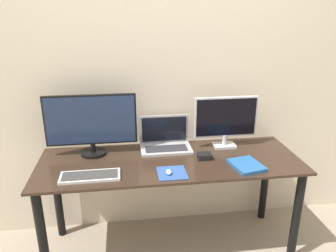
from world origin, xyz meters
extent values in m
cube|color=beige|center=(0.00, 0.71, 1.25)|extent=(7.00, 0.05, 2.50)
cube|color=#332319|center=(0.00, 0.32, 0.73)|extent=(1.82, 0.65, 0.02)
cylinder|color=black|center=(-0.85, 0.06, 0.36)|extent=(0.06, 0.06, 0.72)
cylinder|color=black|center=(0.85, 0.06, 0.36)|extent=(0.06, 0.06, 0.72)
cylinder|color=black|center=(-0.85, 0.59, 0.36)|extent=(0.06, 0.06, 0.72)
cylinder|color=black|center=(0.85, 0.59, 0.36)|extent=(0.06, 0.06, 0.72)
cylinder|color=black|center=(-0.54, 0.50, 0.74)|extent=(0.18, 0.18, 0.02)
cylinder|color=black|center=(-0.54, 0.50, 0.79)|extent=(0.04, 0.04, 0.07)
cube|color=black|center=(-0.54, 0.50, 1.00)|extent=(0.64, 0.02, 0.36)
cube|color=#1E2D4C|center=(-0.54, 0.49, 1.00)|extent=(0.61, 0.01, 0.34)
cube|color=silver|center=(0.44, 0.50, 0.74)|extent=(0.17, 0.12, 0.02)
cylinder|color=silver|center=(0.44, 0.50, 0.79)|extent=(0.04, 0.04, 0.08)
cube|color=silver|center=(0.44, 0.50, 0.97)|extent=(0.47, 0.02, 0.30)
cube|color=black|center=(0.44, 0.49, 0.97)|extent=(0.45, 0.01, 0.28)
cube|color=#ADADB2|center=(-0.01, 0.50, 0.74)|extent=(0.38, 0.22, 0.02)
cube|color=#2D2D33|center=(-0.01, 0.48, 0.75)|extent=(0.31, 0.12, 0.00)
cube|color=#ADADB2|center=(-0.01, 0.61, 0.86)|extent=(0.38, 0.01, 0.22)
cube|color=black|center=(-0.01, 0.60, 0.86)|extent=(0.34, 0.00, 0.19)
cube|color=silver|center=(-0.53, 0.15, 0.74)|extent=(0.37, 0.15, 0.02)
cube|color=#383838|center=(-0.53, 0.15, 0.75)|extent=(0.34, 0.12, 0.00)
cube|color=#2D519E|center=(-0.02, 0.13, 0.74)|extent=(0.18, 0.19, 0.00)
ellipsoid|color=silver|center=(-0.04, 0.11, 0.75)|extent=(0.04, 0.06, 0.03)
cube|color=#235B9E|center=(0.49, 0.15, 0.75)|extent=(0.22, 0.25, 0.02)
cube|color=white|center=(0.49, 0.15, 0.75)|extent=(0.22, 0.25, 0.02)
cube|color=black|center=(0.24, 0.31, 0.75)|extent=(0.09, 0.08, 0.04)
camera|label=1|loc=(-0.30, -1.72, 1.74)|focal=35.00mm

